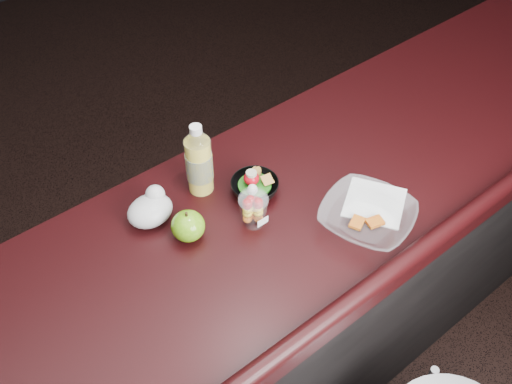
# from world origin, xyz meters

# --- Properties ---
(counter) EXTENTS (4.06, 0.71, 1.02)m
(counter) POSITION_xyz_m (0.00, 0.30, 0.51)
(counter) COLOR black
(counter) RESTS_ON ground
(lemonade_bottle) EXTENTS (0.08, 0.08, 0.23)m
(lemonade_bottle) POSITION_xyz_m (-0.04, 0.49, 1.12)
(lemonade_bottle) COLOR yellow
(lemonade_bottle) RESTS_ON counter
(fruit_cup) EXTENTS (0.08, 0.08, 0.12)m
(fruit_cup) POSITION_xyz_m (-0.01, 0.30, 1.08)
(fruit_cup) COLOR white
(fruit_cup) RESTS_ON counter
(green_apple) EXTENTS (0.09, 0.09, 0.09)m
(green_apple) POSITION_xyz_m (-0.17, 0.37, 1.06)
(green_apple) COLOR #43840F
(green_apple) RESTS_ON counter
(plastic_bag) EXTENTS (0.13, 0.10, 0.09)m
(plastic_bag) POSITION_xyz_m (-0.21, 0.48, 1.06)
(plastic_bag) COLOR silver
(plastic_bag) RESTS_ON counter
(snack_bowl) EXTENTS (0.17, 0.17, 0.07)m
(snack_bowl) POSITION_xyz_m (0.07, 0.38, 1.05)
(snack_bowl) COLOR black
(snack_bowl) RESTS_ON counter
(takeout_bowl) EXTENTS (0.31, 0.31, 0.06)m
(takeout_bowl) POSITION_xyz_m (0.23, 0.10, 1.05)
(takeout_bowl) COLOR silver
(takeout_bowl) RESTS_ON counter
(paper_napkin) EXTENTS (0.22, 0.22, 0.00)m
(paper_napkin) POSITION_xyz_m (0.31, 0.14, 1.02)
(paper_napkin) COLOR white
(paper_napkin) RESTS_ON counter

